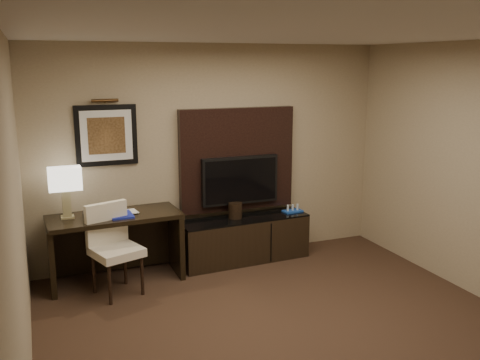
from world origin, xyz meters
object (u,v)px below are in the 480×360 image
credenza (244,239)px  desk_chair (117,251)px  minibar_tray (293,208)px  ice_bucket (235,210)px  desk_phone (93,213)px  table_lamp (66,191)px  desk (116,248)px  tv (240,180)px

credenza → desk_chair: desk_chair is taller
credenza → minibar_tray: minibar_tray is taller
ice_bucket → minibar_tray: ice_bucket is taller
desk_phone → credenza: bearing=10.2°
table_lamp → ice_bucket: bearing=0.3°
desk → credenza: (1.60, 0.05, -0.11)m
desk → ice_bucket: 1.52m
table_lamp → desk_phone: table_lamp is taller
table_lamp → minibar_tray: (2.79, 0.00, -0.48)m
credenza → desk_chair: bearing=-168.3°
tv → desk_chair: tv is taller
desk → tv: size_ratio=1.47×
desk → ice_bucket: size_ratio=7.55×
credenza → tv: size_ratio=1.64×
tv → minibar_tray: bearing=-10.0°
credenza → minibar_tray: bearing=-1.5°
table_lamp → ice_bucket: 2.04m
tv → table_lamp: 2.11m
tv → table_lamp: bearing=-176.6°
credenza → ice_bucket: 0.40m
tv → table_lamp: (-2.10, -0.12, 0.08)m
desk → credenza: size_ratio=0.90×
desk_chair → minibar_tray: size_ratio=3.98×
minibar_tray → ice_bucket: bearing=179.3°
desk_phone → desk_chair: bearing=-55.3°
desk_phone → ice_bucket: size_ratio=1.07×
credenza → minibar_tray: 0.76m
desk → minibar_tray: 2.30m
desk_phone → ice_bucket: (1.73, 0.10, -0.18)m
ice_bucket → desk_phone: bearing=-176.8°
desk_chair → table_lamp: size_ratio=1.61×
desk → minibar_tray: desk is taller
credenza → table_lamp: (-2.10, 0.02, 0.81)m
tv → ice_bucket: tv is taller
credenza → ice_bucket: ice_bucket is taller
credenza → desk_chair: (-1.65, -0.43, 0.21)m
desk_chair → minibar_tray: bearing=-7.6°
table_lamp → desk: bearing=-7.6°
desk_phone → table_lamp: bearing=170.9°
desk → table_lamp: (-0.50, 0.07, 0.70)m
credenza → desk_phone: desk_phone is taller
desk → desk_phone: desk_phone is taller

